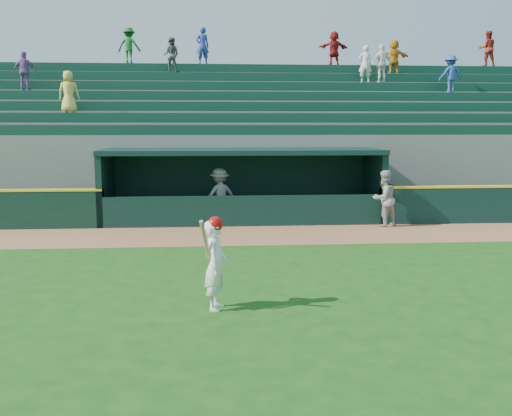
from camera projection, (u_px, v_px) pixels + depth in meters
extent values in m
plane|color=#1A4711|center=(262.00, 279.00, 12.12)|extent=(120.00, 120.00, 0.00)
cube|color=#906039|center=(248.00, 235.00, 16.95)|extent=(40.00, 3.00, 0.01)
imported|color=#A5A5A0|center=(384.00, 198.00, 18.39)|extent=(1.11, 1.02, 1.83)
imported|color=#969691|center=(220.00, 195.00, 19.19)|extent=(1.36, 1.09, 1.84)
cube|color=slate|center=(243.00, 220.00, 19.71)|extent=(9.00, 2.60, 0.04)
cube|color=black|center=(106.00, 188.00, 19.20)|extent=(0.20, 2.60, 2.30)
cube|color=black|center=(374.00, 186.00, 19.90)|extent=(0.20, 2.60, 2.30)
cube|color=black|center=(241.00, 184.00, 20.84)|extent=(9.40, 0.20, 2.30)
cube|color=black|center=(242.00, 151.00, 19.38)|extent=(9.40, 2.80, 0.16)
cube|color=black|center=(244.00, 211.00, 18.44)|extent=(9.00, 0.16, 1.00)
cube|color=brown|center=(241.00, 210.00, 20.47)|extent=(8.40, 0.45, 0.10)
cube|color=slate|center=(240.00, 174.00, 21.31)|extent=(34.00, 0.85, 2.91)
cube|color=#0F3828|center=(240.00, 130.00, 20.96)|extent=(34.00, 0.60, 0.36)
cube|color=slate|center=(239.00, 166.00, 22.12)|extent=(34.00, 0.85, 3.36)
cube|color=#0F3828|center=(239.00, 118.00, 21.74)|extent=(34.00, 0.60, 0.36)
cube|color=slate|center=(238.00, 159.00, 22.93)|extent=(34.00, 0.85, 3.81)
cube|color=#0F3828|center=(238.00, 107.00, 22.51)|extent=(34.00, 0.60, 0.36)
cube|color=slate|center=(237.00, 153.00, 23.73)|extent=(34.00, 0.85, 4.26)
cube|color=#0F3828|center=(237.00, 96.00, 23.29)|extent=(34.00, 0.60, 0.36)
cube|color=slate|center=(236.00, 147.00, 24.54)|extent=(34.00, 0.85, 4.71)
cube|color=#0F3828|center=(236.00, 87.00, 24.06)|extent=(34.00, 0.60, 0.36)
cube|color=slate|center=(235.00, 141.00, 25.35)|extent=(34.00, 0.85, 5.16)
cube|color=#0F3828|center=(235.00, 77.00, 24.84)|extent=(34.00, 0.60, 0.36)
cube|color=slate|center=(234.00, 136.00, 26.15)|extent=(34.00, 0.85, 5.61)
cube|color=#0F3828|center=(234.00, 69.00, 25.61)|extent=(34.00, 0.60, 0.36)
cube|color=slate|center=(234.00, 135.00, 26.72)|extent=(34.50, 0.30, 5.61)
imported|color=white|center=(382.00, 64.00, 24.42)|extent=(1.02, 0.62, 1.63)
imported|color=#A51919|center=(334.00, 48.00, 25.84)|extent=(1.46, 0.65, 1.52)
imported|color=#294198|center=(202.00, 46.00, 25.39)|extent=(0.65, 0.49, 1.62)
imported|color=#545454|center=(171.00, 55.00, 24.52)|extent=(0.80, 0.67, 1.48)
imported|color=#166628|center=(129.00, 46.00, 25.14)|extent=(1.09, 0.73, 1.57)
imported|color=#E9C552|center=(69.00, 92.00, 21.14)|extent=(0.77, 0.51, 1.55)
imported|color=#895999|center=(25.00, 71.00, 22.54)|extent=(0.90, 0.38, 1.53)
imported|color=orange|center=(394.00, 57.00, 25.26)|extent=(1.40, 0.45, 1.50)
imported|color=white|center=(365.00, 64.00, 24.37)|extent=(0.61, 0.44, 1.57)
imported|color=maroon|center=(487.00, 49.00, 26.38)|extent=(0.88, 0.74, 1.62)
imported|color=#2A489C|center=(450.00, 74.00, 23.85)|extent=(1.07, 0.71, 1.54)
imported|color=white|center=(216.00, 265.00, 10.03)|extent=(0.48, 0.64, 1.60)
sphere|color=#AC0B09|center=(215.00, 224.00, 9.93)|extent=(0.27, 0.27, 0.27)
cylinder|color=tan|center=(205.00, 240.00, 9.73)|extent=(0.19, 0.52, 0.76)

